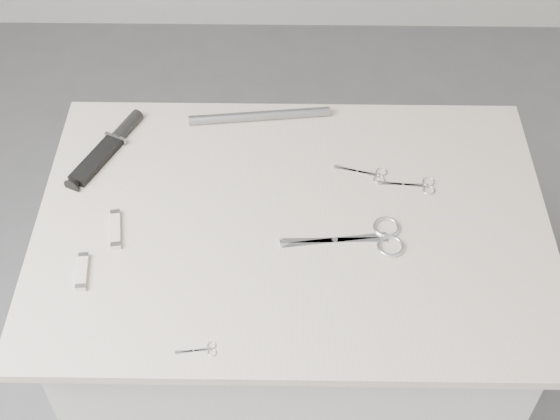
{
  "coord_description": "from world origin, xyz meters",
  "views": [
    {
      "loc": [
        -0.01,
        -1.0,
        2.06
      ],
      "look_at": [
        -0.03,
        0.03,
        0.92
      ],
      "focal_mm": 50.0,
      "sensor_mm": 36.0,
      "label": 1
    }
  ],
  "objects_px": {
    "pocket_knife_b": "(116,229)",
    "pocket_knife_a": "(82,272)",
    "large_shears": "(369,238)",
    "embroidery_scissors_a": "(369,174)",
    "tiny_scissors": "(202,350)",
    "plinth": "(290,351)",
    "embroidery_scissors_b": "(417,185)",
    "metal_rail": "(260,116)",
    "sheathed_knife": "(110,144)"
  },
  "relations": [
    {
      "from": "pocket_knife_b",
      "to": "pocket_knife_a",
      "type": "bearing_deg",
      "value": 147.13
    },
    {
      "from": "embroidery_scissors_b",
      "to": "tiny_scissors",
      "type": "bearing_deg",
      "value": -131.37
    },
    {
      "from": "embroidery_scissors_b",
      "to": "pocket_knife_b",
      "type": "distance_m",
      "value": 0.61
    },
    {
      "from": "embroidery_scissors_a",
      "to": "metal_rail",
      "type": "height_order",
      "value": "metal_rail"
    },
    {
      "from": "embroidery_scissors_b",
      "to": "pocket_knife_a",
      "type": "bearing_deg",
      "value": -155.49
    },
    {
      "from": "tiny_scissors",
      "to": "metal_rail",
      "type": "relative_size",
      "value": 0.23
    },
    {
      "from": "tiny_scissors",
      "to": "metal_rail",
      "type": "bearing_deg",
      "value": 74.65
    },
    {
      "from": "tiny_scissors",
      "to": "sheathed_knife",
      "type": "xyz_separation_m",
      "value": [
        -0.23,
        0.5,
        0.01
      ]
    },
    {
      "from": "embroidery_scissors_a",
      "to": "metal_rail",
      "type": "relative_size",
      "value": 0.35
    },
    {
      "from": "sheathed_knife",
      "to": "metal_rail",
      "type": "bearing_deg",
      "value": -48.23
    },
    {
      "from": "pocket_knife_a",
      "to": "embroidery_scissors_b",
      "type": "bearing_deg",
      "value": -75.97
    },
    {
      "from": "pocket_knife_a",
      "to": "metal_rail",
      "type": "xyz_separation_m",
      "value": [
        0.31,
        0.43,
        0.01
      ]
    },
    {
      "from": "large_shears",
      "to": "pocket_knife_b",
      "type": "height_order",
      "value": "pocket_knife_b"
    },
    {
      "from": "large_shears",
      "to": "tiny_scissors",
      "type": "height_order",
      "value": "large_shears"
    },
    {
      "from": "embroidery_scissors_a",
      "to": "metal_rail",
      "type": "xyz_separation_m",
      "value": [
        -0.23,
        0.17,
        0.01
      ]
    },
    {
      "from": "sheathed_knife",
      "to": "pocket_knife_b",
      "type": "height_order",
      "value": "sheathed_knife"
    },
    {
      "from": "large_shears",
      "to": "pocket_knife_b",
      "type": "relative_size",
      "value": 2.42
    },
    {
      "from": "tiny_scissors",
      "to": "metal_rail",
      "type": "distance_m",
      "value": 0.6
    },
    {
      "from": "large_shears",
      "to": "sheathed_knife",
      "type": "xyz_separation_m",
      "value": [
        -0.53,
        0.25,
        0.01
      ]
    },
    {
      "from": "large_shears",
      "to": "tiny_scissors",
      "type": "distance_m",
      "value": 0.39
    },
    {
      "from": "tiny_scissors",
      "to": "embroidery_scissors_b",
      "type": "bearing_deg",
      "value": 36.43
    },
    {
      "from": "embroidery_scissors_a",
      "to": "sheathed_knife",
      "type": "height_order",
      "value": "sheathed_knife"
    },
    {
      "from": "tiny_scissors",
      "to": "pocket_knife_b",
      "type": "relative_size",
      "value": 0.73
    },
    {
      "from": "sheathed_knife",
      "to": "embroidery_scissors_a",
      "type": "bearing_deg",
      "value": -72.64
    },
    {
      "from": "sheathed_knife",
      "to": "pocket_knife_b",
      "type": "bearing_deg",
      "value": -143.6
    },
    {
      "from": "sheathed_knife",
      "to": "large_shears",
      "type": "bearing_deg",
      "value": -89.86
    },
    {
      "from": "plinth",
      "to": "tiny_scissors",
      "type": "bearing_deg",
      "value": -117.35
    },
    {
      "from": "embroidery_scissors_a",
      "to": "pocket_knife_b",
      "type": "height_order",
      "value": "pocket_knife_b"
    },
    {
      "from": "pocket_knife_a",
      "to": "large_shears",
      "type": "bearing_deg",
      "value": -86.36
    },
    {
      "from": "embroidery_scissors_a",
      "to": "tiny_scissors",
      "type": "height_order",
      "value": "same"
    },
    {
      "from": "pocket_knife_b",
      "to": "metal_rail",
      "type": "relative_size",
      "value": 0.31
    },
    {
      "from": "embroidery_scissors_a",
      "to": "embroidery_scissors_b",
      "type": "height_order",
      "value": "same"
    },
    {
      "from": "embroidery_scissors_b",
      "to": "tiny_scissors",
      "type": "relative_size",
      "value": 1.64
    },
    {
      "from": "plinth",
      "to": "metal_rail",
      "type": "relative_size",
      "value": 2.9
    },
    {
      "from": "tiny_scissors",
      "to": "pocket_knife_a",
      "type": "relative_size",
      "value": 0.84
    },
    {
      "from": "pocket_knife_b",
      "to": "embroidery_scissors_a",
      "type": "bearing_deg",
      "value": -81.35
    },
    {
      "from": "embroidery_scissors_b",
      "to": "pocket_knife_a",
      "type": "distance_m",
      "value": 0.68
    },
    {
      "from": "embroidery_scissors_a",
      "to": "embroidery_scissors_b",
      "type": "distance_m",
      "value": 0.1
    },
    {
      "from": "pocket_knife_b",
      "to": "tiny_scissors",
      "type": "bearing_deg",
      "value": -154.0
    },
    {
      "from": "embroidery_scissors_b",
      "to": "sheathed_knife",
      "type": "relative_size",
      "value": 0.51
    },
    {
      "from": "plinth",
      "to": "metal_rail",
      "type": "distance_m",
      "value": 0.57
    },
    {
      "from": "plinth",
      "to": "large_shears",
      "type": "xyz_separation_m",
      "value": [
        0.15,
        -0.04,
        0.47
      ]
    },
    {
      "from": "tiny_scissors",
      "to": "embroidery_scissors_a",
      "type": "bearing_deg",
      "value": 46.14
    },
    {
      "from": "embroidery_scissors_a",
      "to": "metal_rail",
      "type": "distance_m",
      "value": 0.29
    },
    {
      "from": "tiny_scissors",
      "to": "pocket_knife_b",
      "type": "distance_m",
      "value": 0.32
    },
    {
      "from": "metal_rail",
      "to": "embroidery_scissors_b",
      "type": "bearing_deg",
      "value": -31.46
    },
    {
      "from": "metal_rail",
      "to": "pocket_knife_a",
      "type": "bearing_deg",
      "value": -125.78
    },
    {
      "from": "metal_rail",
      "to": "embroidery_scissors_a",
      "type": "bearing_deg",
      "value": -35.94
    },
    {
      "from": "embroidery_scissors_b",
      "to": "pocket_knife_b",
      "type": "bearing_deg",
      "value": -163.21
    },
    {
      "from": "embroidery_scissors_a",
      "to": "plinth",
      "type": "bearing_deg",
      "value": -125.07
    }
  ]
}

